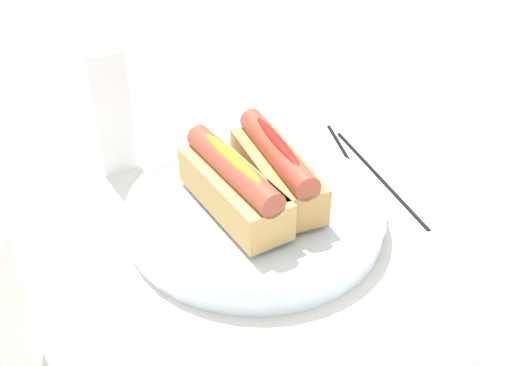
# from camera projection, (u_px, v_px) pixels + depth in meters

# --- Properties ---
(ground_plane) EXTENTS (2.40, 2.40, 0.00)m
(ground_plane) POSITION_uv_depth(u_px,v_px,m) (242.00, 230.00, 0.63)
(ground_plane) COLOR silver
(serving_bowl) EXTENTS (0.27, 0.27, 0.03)m
(serving_bowl) POSITION_uv_depth(u_px,v_px,m) (256.00, 211.00, 0.63)
(serving_bowl) COLOR silver
(serving_bowl) RESTS_ON ground_plane
(hotdog_front) EXTENTS (0.16, 0.09, 0.06)m
(hotdog_front) POSITION_uv_depth(u_px,v_px,m) (280.00, 170.00, 0.61)
(hotdog_front) COLOR tan
(hotdog_front) RESTS_ON serving_bowl
(hotdog_back) EXTENTS (0.15, 0.06, 0.06)m
(hotdog_back) POSITION_uv_depth(u_px,v_px,m) (232.00, 184.00, 0.59)
(hotdog_back) COLOR tan
(hotdog_back) RESTS_ON serving_bowl
(water_glass) EXTENTS (0.07, 0.07, 0.09)m
(water_glass) POSITION_uv_depth(u_px,v_px,m) (450.00, 336.00, 0.46)
(water_glass) COLOR white
(water_glass) RESTS_ON ground_plane
(napkin_box) EXTENTS (0.11, 0.05, 0.15)m
(napkin_box) POSITION_uv_depth(u_px,v_px,m) (99.00, 99.00, 0.72)
(napkin_box) COLOR white
(napkin_box) RESTS_ON ground_plane
(chopstick_near) EXTENTS (0.20, 0.10, 0.01)m
(chopstick_near) POSITION_uv_depth(u_px,v_px,m) (354.00, 167.00, 0.73)
(chopstick_near) COLOR black
(chopstick_near) RESTS_ON ground_plane
(chopstick_far) EXTENTS (0.21, 0.07, 0.01)m
(chopstick_far) POSITION_uv_depth(u_px,v_px,m) (379.00, 175.00, 0.71)
(chopstick_far) COLOR black
(chopstick_far) RESTS_ON ground_plane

